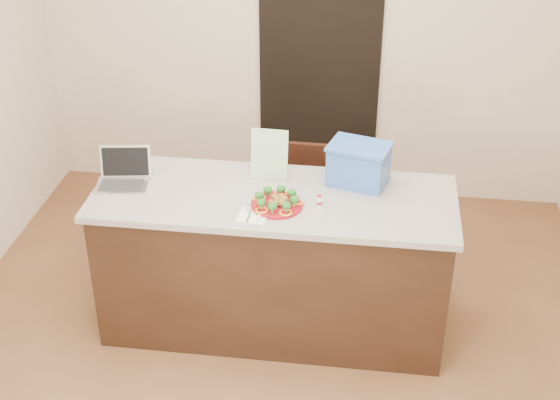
# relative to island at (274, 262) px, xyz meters

# --- Properties ---
(ground) EXTENTS (4.00, 4.00, 0.00)m
(ground) POSITION_rel_island_xyz_m (0.00, -0.25, -0.46)
(ground) COLOR brown
(ground) RESTS_ON ground
(room_shell) EXTENTS (4.00, 4.00, 4.00)m
(room_shell) POSITION_rel_island_xyz_m (0.00, -0.25, 1.16)
(room_shell) COLOR white
(room_shell) RESTS_ON ground
(doorway) EXTENTS (0.90, 0.02, 2.00)m
(doorway) POSITION_rel_island_xyz_m (0.10, 1.73, 0.54)
(doorway) COLOR black
(doorway) RESTS_ON ground
(island) EXTENTS (2.06, 0.76, 0.92)m
(island) POSITION_rel_island_xyz_m (0.00, 0.00, 0.00)
(island) COLOR black
(island) RESTS_ON ground
(plate) EXTENTS (0.29, 0.29, 0.02)m
(plate) POSITION_rel_island_xyz_m (0.04, -0.12, 0.47)
(plate) COLOR maroon
(plate) RESTS_ON island
(meatballs) EXTENTS (0.11, 0.11, 0.04)m
(meatballs) POSITION_rel_island_xyz_m (0.04, -0.12, 0.50)
(meatballs) COLOR brown
(meatballs) RESTS_ON plate
(broccoli) EXTENTS (0.25, 0.25, 0.04)m
(broccoli) POSITION_rel_island_xyz_m (0.04, -0.12, 0.51)
(broccoli) COLOR #155018
(broccoli) RESTS_ON plate
(pepper_rings) EXTENTS (0.28, 0.28, 0.01)m
(pepper_rings) POSITION_rel_island_xyz_m (0.04, -0.12, 0.48)
(pepper_rings) COLOR #F9A51A
(pepper_rings) RESTS_ON plate
(napkin) EXTENTS (0.17, 0.17, 0.01)m
(napkin) POSITION_rel_island_xyz_m (-0.08, -0.24, 0.46)
(napkin) COLOR white
(napkin) RESTS_ON island
(fork) EXTENTS (0.03, 0.15, 0.00)m
(fork) POSITION_rel_island_xyz_m (-0.10, -0.23, 0.47)
(fork) COLOR #B2B1B6
(fork) RESTS_ON napkin
(knife) EXTENTS (0.03, 0.21, 0.01)m
(knife) POSITION_rel_island_xyz_m (-0.05, -0.26, 0.47)
(knife) COLOR silver
(knife) RESTS_ON napkin
(yogurt_bottle) EXTENTS (0.03, 0.03, 0.07)m
(yogurt_bottle) POSITION_rel_island_xyz_m (0.27, -0.08, 0.49)
(yogurt_bottle) COLOR white
(yogurt_bottle) RESTS_ON island
(laptop) EXTENTS (0.32, 0.27, 0.21)m
(laptop) POSITION_rel_island_xyz_m (-0.88, 0.03, 0.51)
(laptop) COLOR silver
(laptop) RESTS_ON island
(leaflet) EXTENTS (0.22, 0.06, 0.30)m
(leaflet) POSITION_rel_island_xyz_m (-0.05, 0.20, 0.61)
(leaflet) COLOR white
(leaflet) RESTS_ON island
(blue_box) EXTENTS (0.39, 0.33, 0.24)m
(blue_box) POSITION_rel_island_xyz_m (0.46, 0.21, 0.58)
(blue_box) COLOR #315FB2
(blue_box) RESTS_ON island
(chair) EXTENTS (0.39, 0.39, 0.86)m
(chair) POSITION_rel_island_xyz_m (0.10, 0.70, 0.03)
(chair) COLOR #32170F
(chair) RESTS_ON ground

